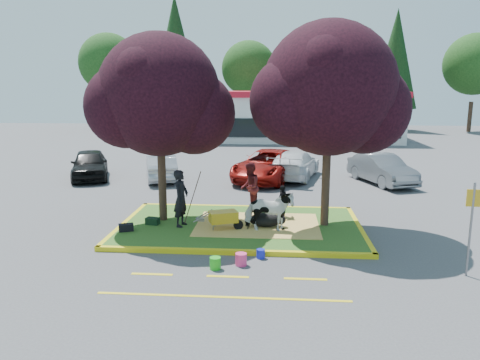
# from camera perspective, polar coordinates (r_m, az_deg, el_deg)

# --- Properties ---
(ground) EXTENTS (90.00, 90.00, 0.00)m
(ground) POSITION_cam_1_polar(r_m,az_deg,el_deg) (16.30, 0.03, -5.93)
(ground) COLOR #424244
(ground) RESTS_ON ground
(median_island) EXTENTS (8.00, 5.00, 0.15)m
(median_island) POSITION_cam_1_polar(r_m,az_deg,el_deg) (16.27, 0.03, -5.67)
(median_island) COLOR #29541A
(median_island) RESTS_ON ground
(curb_near) EXTENTS (8.30, 0.16, 0.15)m
(curb_near) POSITION_cam_1_polar(r_m,az_deg,el_deg) (13.84, -0.80, -8.79)
(curb_near) COLOR yellow
(curb_near) RESTS_ON ground
(curb_far) EXTENTS (8.30, 0.16, 0.15)m
(curb_far) POSITION_cam_1_polar(r_m,az_deg,el_deg) (18.75, 0.64, -3.37)
(curb_far) COLOR yellow
(curb_far) RESTS_ON ground
(curb_left) EXTENTS (0.16, 5.30, 0.15)m
(curb_left) POSITION_cam_1_polar(r_m,az_deg,el_deg) (17.07, -13.82, -5.20)
(curb_left) COLOR yellow
(curb_left) RESTS_ON ground
(curb_right) EXTENTS (0.16, 5.30, 0.15)m
(curb_right) POSITION_cam_1_polar(r_m,az_deg,el_deg) (16.48, 14.39, -5.82)
(curb_right) COLOR yellow
(curb_right) RESTS_ON ground
(straw_bedding) EXTENTS (4.20, 3.00, 0.01)m
(straw_bedding) POSITION_cam_1_polar(r_m,az_deg,el_deg) (16.22, 2.15, -5.45)
(straw_bedding) COLOR #E8C05F
(straw_bedding) RESTS_ON median_island
(tree_purple_left) EXTENTS (5.06, 4.20, 6.51)m
(tree_purple_left) POSITION_cam_1_polar(r_m,az_deg,el_deg) (16.39, -9.74, 9.51)
(tree_purple_left) COLOR black
(tree_purple_left) RESTS_ON median_island
(tree_purple_right) EXTENTS (5.30, 4.40, 6.82)m
(tree_purple_right) POSITION_cam_1_polar(r_m,az_deg,el_deg) (15.79, 10.88, 10.14)
(tree_purple_right) COLOR black
(tree_purple_right) RESTS_ON median_island
(fire_lane_stripe_a) EXTENTS (1.10, 0.12, 0.01)m
(fire_lane_stripe_a) POSITION_cam_1_polar(r_m,az_deg,el_deg) (12.71, -10.68, -11.22)
(fire_lane_stripe_a) COLOR yellow
(fire_lane_stripe_a) RESTS_ON ground
(fire_lane_stripe_b) EXTENTS (1.10, 0.12, 0.01)m
(fire_lane_stripe_b) POSITION_cam_1_polar(r_m,az_deg,el_deg) (12.36, -1.50, -11.69)
(fire_lane_stripe_b) COLOR yellow
(fire_lane_stripe_b) RESTS_ON ground
(fire_lane_stripe_c) EXTENTS (1.10, 0.12, 0.01)m
(fire_lane_stripe_c) POSITION_cam_1_polar(r_m,az_deg,el_deg) (12.33, 7.98, -11.86)
(fire_lane_stripe_c) COLOR yellow
(fire_lane_stripe_c) RESTS_ON ground
(fire_lane_long) EXTENTS (6.00, 0.10, 0.01)m
(fire_lane_long) POSITION_cam_1_polar(r_m,az_deg,el_deg) (11.28, -2.15, -14.06)
(fire_lane_long) COLOR yellow
(fire_lane_long) RESTS_ON ground
(retail_building) EXTENTS (20.40, 8.40, 4.40)m
(retail_building) POSITION_cam_1_polar(r_m,az_deg,el_deg) (43.58, 5.54, 7.90)
(retail_building) COLOR silver
(retail_building) RESTS_ON ground
(treeline) EXTENTS (46.58, 7.80, 14.63)m
(treeline) POSITION_cam_1_polar(r_m,az_deg,el_deg) (53.20, 4.62, 14.43)
(treeline) COLOR black
(treeline) RESTS_ON ground
(cow) EXTENTS (1.62, 0.77, 1.36)m
(cow) POSITION_cam_1_polar(r_m,az_deg,el_deg) (15.32, 3.54, -3.85)
(cow) COLOR silver
(cow) RESTS_ON median_island
(calf) EXTENTS (1.14, 0.72, 0.47)m
(calf) POSITION_cam_1_polar(r_m,az_deg,el_deg) (15.96, 3.10, -4.87)
(calf) COLOR black
(calf) RESTS_ON median_island
(handler) EXTENTS (0.61, 0.79, 1.94)m
(handler) POSITION_cam_1_polar(r_m,az_deg,el_deg) (15.96, -7.21, -2.22)
(handler) COLOR black
(handler) RESTS_ON median_island
(visitor_a) EXTENTS (0.77, 0.96, 1.88)m
(visitor_a) POSITION_cam_1_polar(r_m,az_deg,el_deg) (17.71, 1.17, -0.88)
(visitor_a) COLOR #4E161A
(visitor_a) RESTS_ON median_island
(visitor_b) EXTENTS (0.57, 0.75, 1.18)m
(visitor_b) POSITION_cam_1_polar(r_m,az_deg,el_deg) (17.07, 5.22, -2.59)
(visitor_b) COLOR black
(visitor_b) RESTS_ON median_island
(wheelbarrow) EXTENTS (1.63, 0.83, 0.62)m
(wheelbarrow) POSITION_cam_1_polar(r_m,az_deg,el_deg) (15.59, -2.01, -4.53)
(wheelbarrow) COLOR black
(wheelbarrow) RESTS_ON median_island
(gear_bag_dark) EXTENTS (0.53, 0.42, 0.24)m
(gear_bag_dark) POSITION_cam_1_polar(r_m,az_deg,el_deg) (15.94, -13.72, -5.64)
(gear_bag_dark) COLOR black
(gear_bag_dark) RESTS_ON median_island
(gear_bag_green) EXTENTS (0.49, 0.36, 0.24)m
(gear_bag_green) POSITION_cam_1_polar(r_m,az_deg,el_deg) (16.50, -10.61, -4.94)
(gear_bag_green) COLOR black
(gear_bag_green) RESTS_ON median_island
(sign_post) EXTENTS (0.35, 0.06, 2.48)m
(sign_post) POSITION_cam_1_polar(r_m,az_deg,el_deg) (13.29, 26.38, -4.30)
(sign_post) COLOR slate
(sign_post) RESTS_ON ground
(bucket_green) EXTENTS (0.34, 0.34, 0.33)m
(bucket_green) POSITION_cam_1_polar(r_m,az_deg,el_deg) (12.80, -3.04, -10.10)
(bucket_green) COLOR green
(bucket_green) RESTS_ON ground
(bucket_pink) EXTENTS (0.35, 0.35, 0.34)m
(bucket_pink) POSITION_cam_1_polar(r_m,az_deg,el_deg) (13.03, 0.13, -9.65)
(bucket_pink) COLOR #EB3474
(bucket_pink) RESTS_ON ground
(bucket_blue) EXTENTS (0.27, 0.27, 0.26)m
(bucket_blue) POSITION_cam_1_polar(r_m,az_deg,el_deg) (13.57, 2.54, -8.97)
(bucket_blue) COLOR #1720BC
(bucket_blue) RESTS_ON ground
(car_black) EXTENTS (3.23, 4.84, 1.53)m
(car_black) POSITION_cam_1_polar(r_m,az_deg,el_deg) (26.16, -17.85, 1.84)
(car_black) COLOR black
(car_black) RESTS_ON ground
(car_silver) EXTENTS (2.62, 4.43, 1.38)m
(car_silver) POSITION_cam_1_polar(r_m,az_deg,el_deg) (24.89, -9.61, 1.59)
(car_silver) COLOR #A2A3A9
(car_silver) RESTS_ON ground
(car_red) EXTENTS (4.31, 6.24, 1.59)m
(car_red) POSITION_cam_1_polar(r_m,az_deg,el_deg) (24.43, 3.52, 1.80)
(car_red) COLOR maroon
(car_red) RESTS_ON ground
(car_white) EXTENTS (3.23, 5.49, 1.49)m
(car_white) POSITION_cam_1_polar(r_m,az_deg,el_deg) (25.19, 6.62, 1.92)
(car_white) COLOR silver
(car_white) RESTS_ON ground
(car_grey) EXTENTS (2.99, 4.75, 1.48)m
(car_grey) POSITION_cam_1_polar(r_m,az_deg,el_deg) (24.65, 16.90, 1.28)
(car_grey) COLOR slate
(car_grey) RESTS_ON ground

